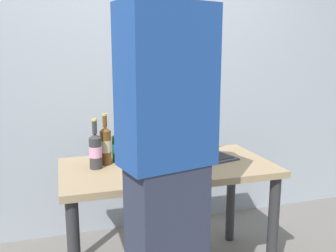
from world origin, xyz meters
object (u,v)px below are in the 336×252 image
at_px(beer_bottle_green, 95,150).
at_px(person_figure, 167,166).
at_px(beer_bottle_dark, 106,145).
at_px(beer_bottle_brown, 117,146).
at_px(laptop, 205,149).

relative_size(beer_bottle_green, person_figure, 0.16).
height_order(beer_bottle_dark, beer_bottle_green, beer_bottle_dark).
height_order(beer_bottle_green, person_figure, person_figure).
xyz_separation_m(beer_bottle_brown, person_figure, (0.10, -0.78, 0.10)).
xyz_separation_m(beer_bottle_green, person_figure, (0.25, -0.68, 0.08)).
bearing_deg(laptop, beer_bottle_green, -177.21).
bearing_deg(beer_bottle_dark, beer_bottle_green, -136.10).
height_order(laptop, beer_bottle_dark, beer_bottle_dark).
xyz_separation_m(laptop, beer_bottle_brown, (-0.59, 0.07, 0.05)).
relative_size(beer_bottle_brown, person_figure, 0.14).
xyz_separation_m(beer_bottle_brown, beer_bottle_green, (-0.15, -0.10, 0.01)).
bearing_deg(beer_bottle_green, beer_bottle_dark, 43.90).
relative_size(laptop, beer_bottle_dark, 1.17).
xyz_separation_m(laptop, person_figure, (-0.49, -0.72, 0.15)).
height_order(beer_bottle_brown, beer_bottle_green, beer_bottle_green).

